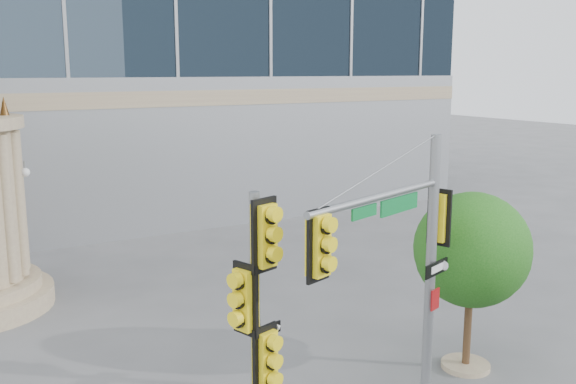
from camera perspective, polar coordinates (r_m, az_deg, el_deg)
main_signal_pole at (r=11.25m, az=10.39°, el=-5.27°), size 3.85×1.58×5.14m
secondary_signal_pole at (r=9.90m, az=-2.71°, el=-10.70°), size 0.84×0.60×4.50m
street_tree at (r=13.88m, az=16.09°, el=-5.31°), size 2.45×2.40×3.82m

